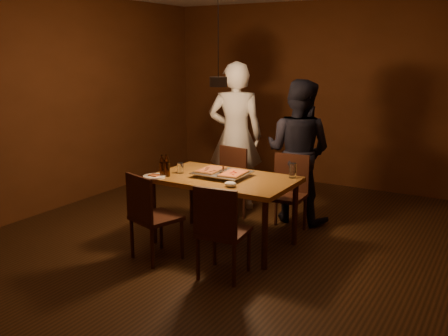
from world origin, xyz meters
The scene contains 19 objects.
room_shell centered at (0.00, 0.00, 1.40)m, with size 6.00×6.00×6.00m.
dining_table centered at (0.08, -0.01, 0.68)m, with size 1.50×0.90×0.75m.
chair_far_left centered at (-0.32, 0.76, 0.54)m, with size 0.48×0.48×0.49m.
chair_far_right centered at (0.50, 0.73, 0.54)m, with size 0.45×0.45×0.49m.
chair_near_left centered at (-0.34, -0.78, 0.54)m, with size 0.52×0.52×0.49m.
chair_near_right centered at (0.49, -0.78, 0.54)m, with size 0.46×0.46×0.49m.
pizza_tray centered at (0.04, 0.00, 0.77)m, with size 0.55×0.45×0.05m, color silver.
pizza_meat centered at (-0.10, 0.01, 0.81)m, with size 0.22×0.35×0.02m, color maroon.
pizza_cheese centered at (0.19, -0.01, 0.81)m, with size 0.22×0.34×0.02m, color gold.
spatula centered at (0.05, 0.02, 0.81)m, with size 0.09×0.24×0.04m, color silver, non-canonical shape.
beer_bottle_a centered at (-0.51, -0.32, 0.87)m, with size 0.06×0.06×0.24m.
beer_bottle_b centered at (-0.47, -0.29, 0.87)m, with size 0.06×0.06×0.24m.
water_glass_left centered at (-0.43, -0.10, 0.81)m, with size 0.07×0.07×0.11m, color silver.
water_glass_right centered at (0.71, 0.34, 0.83)m, with size 0.08×0.08×0.16m, color silver.
plate_slice centered at (-0.56, -0.39, 0.76)m, with size 0.24×0.24×0.03m.
napkin centered at (0.32, -0.31, 0.78)m, with size 0.13×0.10×0.05m, color white.
diner_white centered at (-0.47, 1.20, 0.97)m, with size 0.70×0.46×1.93m, color silver.
diner_dark centered at (0.44, 1.13, 0.87)m, with size 0.84×0.66×1.74m, color black.
pendant_lamp centered at (0.00, 0.00, 1.76)m, with size 0.18×0.18×1.10m.
Camera 1 is at (2.69, -4.44, 2.06)m, focal length 40.00 mm.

